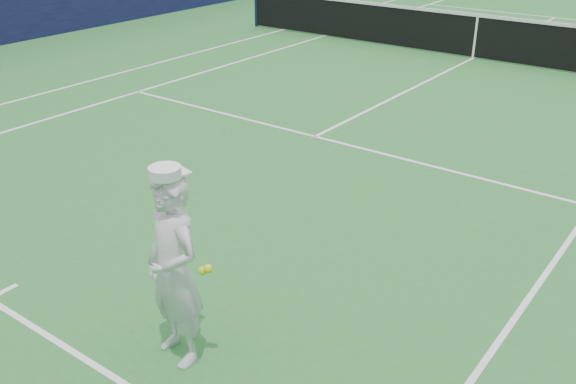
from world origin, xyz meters
name	(u,v)px	position (x,y,z in m)	size (l,w,h in m)	color
ground	(473,59)	(0.00, 0.00, 0.00)	(80.00, 80.00, 0.00)	#2B7232
court_markings	(473,58)	(0.00, 0.00, 0.00)	(11.03, 23.83, 0.01)	white
tennis_net	(476,34)	(0.00, 0.00, 0.55)	(12.88, 0.09, 1.07)	#141E4C
tennis_player	(174,270)	(2.04, -11.36, 0.83)	(0.74, 0.59, 1.70)	white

